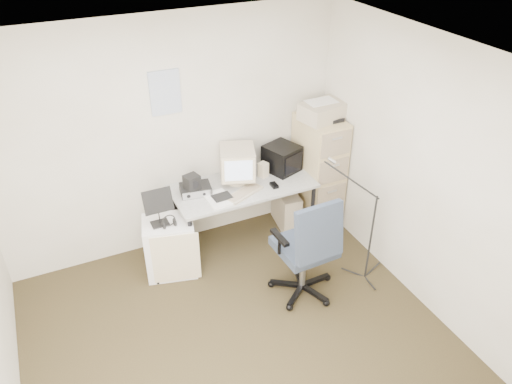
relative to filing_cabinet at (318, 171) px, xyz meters
name	(u,v)px	position (x,y,z in m)	size (l,w,h in m)	color
floor	(245,351)	(-1.58, -1.48, -0.66)	(3.60, 3.60, 0.01)	#342A19
ceiling	(240,73)	(-1.58, -1.48, 1.85)	(3.60, 3.60, 0.01)	white
wall_back	(171,139)	(-1.58, 0.32, 0.60)	(3.60, 0.02, 2.50)	silver
wall_right	(433,183)	(0.22, -1.48, 0.60)	(0.02, 3.60, 2.50)	silver
wall_calendar	(165,93)	(-1.60, 0.31, 1.10)	(0.30, 0.02, 0.44)	white
filing_cabinet	(318,171)	(0.00, 0.00, 0.00)	(0.40, 0.60, 1.30)	#C8B77C
printer	(323,111)	(0.00, -0.01, 0.74)	(0.47, 0.32, 0.18)	#B9B09B
desk	(243,213)	(-0.95, -0.03, -0.29)	(1.50, 0.70, 0.73)	beige
crt_monitor	(237,165)	(-0.97, 0.06, 0.28)	(0.36, 0.38, 0.39)	#B9B09B
crt_tv	(282,158)	(-0.43, 0.09, 0.23)	(0.32, 0.34, 0.29)	black
desk_speaker	(263,170)	(-0.67, 0.04, 0.16)	(0.09, 0.09, 0.16)	beige
keyboard	(244,193)	(-1.01, -0.20, 0.09)	(0.44, 0.16, 0.02)	#B9B09B
mouse	(274,185)	(-0.66, -0.20, 0.10)	(0.06, 0.11, 0.03)	black
radio_receiver	(195,189)	(-1.46, 0.03, 0.12)	(0.31, 0.22, 0.09)	black
radio_speaker	(192,182)	(-1.50, 0.01, 0.24)	(0.14, 0.13, 0.14)	black
papers	(218,199)	(-1.29, -0.19, 0.09)	(0.23, 0.32, 0.02)	white
pc_tower	(286,208)	(-0.37, 0.04, -0.43)	(0.21, 0.48, 0.44)	#B9B09B
office_chair	(305,245)	(-0.76, -1.03, -0.08)	(0.66, 0.66, 1.14)	#3C4559
side_cart	(170,247)	(-1.84, -0.18, -0.34)	(0.50, 0.40, 0.62)	white
music_stand	(158,207)	(-1.91, -0.19, 0.17)	(0.28, 0.15, 0.41)	black
headphones	(169,223)	(-1.84, -0.27, 0.01)	(0.14, 0.14, 0.03)	black
mic_stand	(373,226)	(-0.06, -1.13, 0.00)	(0.02, 0.02, 1.29)	black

